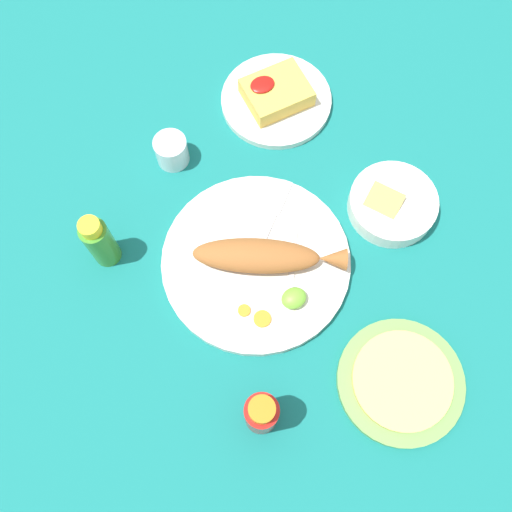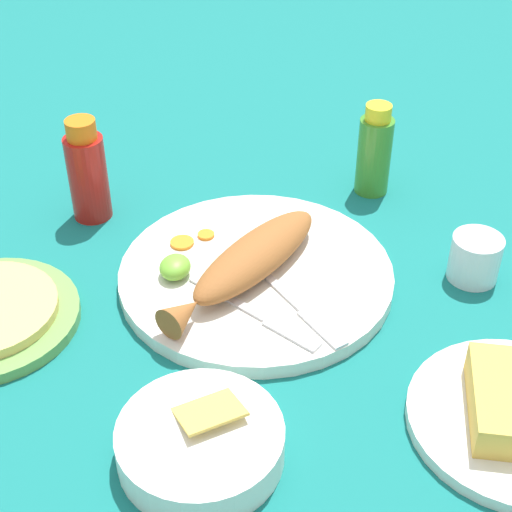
# 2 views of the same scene
# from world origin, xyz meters

# --- Properties ---
(ground_plane) EXTENTS (4.00, 4.00, 0.00)m
(ground_plane) POSITION_xyz_m (0.00, 0.00, 0.00)
(ground_plane) COLOR #146B66
(main_plate) EXTENTS (0.33, 0.33, 0.02)m
(main_plate) POSITION_xyz_m (0.00, 0.00, 0.01)
(main_plate) COLOR silver
(main_plate) RESTS_ON ground_plane
(fried_fish) EXTENTS (0.25, 0.17, 0.04)m
(fried_fish) POSITION_xyz_m (-0.01, 0.01, 0.04)
(fried_fish) COLOR #935628
(fried_fish) RESTS_ON main_plate
(fork_near) EXTENTS (0.15, 0.13, 0.00)m
(fork_near) POSITION_xyz_m (-0.06, -0.06, 0.02)
(fork_near) COLOR silver
(fork_near) RESTS_ON main_plate
(fork_far) EXTENTS (0.11, 0.16, 0.00)m
(fork_far) POSITION_xyz_m (-0.09, -0.02, 0.02)
(fork_far) COLOR silver
(fork_far) RESTS_ON main_plate
(carrot_slice_near) EXTENTS (0.02, 0.02, 0.00)m
(carrot_slice_near) POSITION_xyz_m (0.06, 0.07, 0.02)
(carrot_slice_near) COLOR orange
(carrot_slice_near) RESTS_ON main_plate
(carrot_slice_mid) EXTENTS (0.03, 0.03, 0.00)m
(carrot_slice_mid) POSITION_xyz_m (0.04, 0.10, 0.02)
(carrot_slice_mid) COLOR orange
(carrot_slice_mid) RESTS_ON main_plate
(lime_wedge_main) EXTENTS (0.04, 0.04, 0.02)m
(lime_wedge_main) POSITION_xyz_m (-0.02, 0.09, 0.03)
(lime_wedge_main) COLOR #6BB233
(lime_wedge_main) RESTS_ON main_plate
(hot_sauce_bottle_red) EXTENTS (0.05, 0.05, 0.14)m
(hot_sauce_bottle_red) POSITION_xyz_m (0.11, 0.24, 0.07)
(hot_sauce_bottle_red) COLOR #B21914
(hot_sauce_bottle_red) RESTS_ON ground_plane
(hot_sauce_bottle_green) EXTENTS (0.05, 0.05, 0.13)m
(hot_sauce_bottle_green) POSITION_xyz_m (0.23, -0.13, 0.06)
(hot_sauce_bottle_green) COLOR #3D8428
(hot_sauce_bottle_green) RESTS_ON ground_plane
(salt_cup) EXTENTS (0.06, 0.06, 0.06)m
(salt_cup) POSITION_xyz_m (0.05, -0.26, 0.03)
(salt_cup) COLOR silver
(salt_cup) RESTS_ON ground_plane
(side_plate_fries) EXTENTS (0.22, 0.22, 0.01)m
(side_plate_fries) POSITION_xyz_m (-0.19, -0.29, 0.01)
(side_plate_fries) COLOR silver
(side_plate_fries) RESTS_ON ground_plane
(fries_pile) EXTENTS (0.12, 0.10, 0.04)m
(fries_pile) POSITION_xyz_m (-0.19, -0.29, 0.03)
(fries_pile) COLOR gold
(fries_pile) RESTS_ON side_plate_fries
(guacamole_bowl) EXTENTS (0.16, 0.16, 0.05)m
(guacamole_bowl) POSITION_xyz_m (-0.27, 0.01, 0.02)
(guacamole_bowl) COLOR white
(guacamole_bowl) RESTS_ON ground_plane
(tortilla_plate) EXTENTS (0.21, 0.21, 0.01)m
(tortilla_plate) POSITION_xyz_m (-0.12, 0.29, 0.01)
(tortilla_plate) COLOR #6B9E4C
(tortilla_plate) RESTS_ON ground_plane
(tortilla_stack) EXTENTS (0.16, 0.16, 0.01)m
(tortilla_stack) POSITION_xyz_m (-0.12, 0.29, 0.02)
(tortilla_stack) COLOR #E0C666
(tortilla_stack) RESTS_ON tortilla_plate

